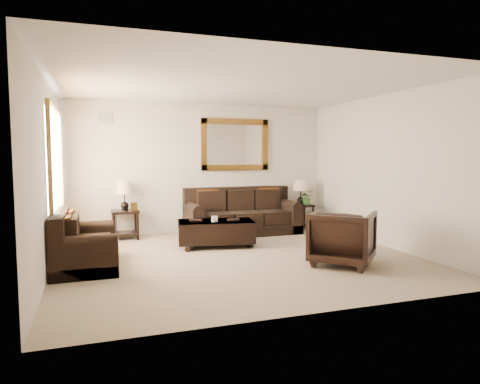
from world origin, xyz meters
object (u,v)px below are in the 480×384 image
object	(u,v)px
armchair	(343,235)
loveseat	(81,247)
end_table_left	(125,201)
coffee_table	(216,230)
end_table_right	(301,197)
sofa	(242,217)

from	to	relation	value
armchair	loveseat	bearing A→B (deg)	28.20
end_table_left	coffee_table	xyz separation A→B (m)	(1.49, -1.23, -0.45)
end_table_right	end_table_left	bearing A→B (deg)	-179.81
coffee_table	armchair	size ratio (longest dim) A/B	1.63
loveseat	armchair	distance (m)	3.83
loveseat	end_table_right	world-z (taller)	end_table_right
end_table_left	coffee_table	bearing A→B (deg)	-39.63
end_table_right	armchair	bearing A→B (deg)	-105.66
sofa	end_table_left	size ratio (longest dim) A/B	2.05
loveseat	armchair	xyz separation A→B (m)	(3.68, -1.06, 0.14)
end_table_right	coffee_table	bearing A→B (deg)	-151.63
loveseat	end_table_left	xyz separation A→B (m)	(0.75, 2.01, 0.43)
sofa	loveseat	xyz separation A→B (m)	(-3.10, -1.86, -0.04)
end_table_left	armchair	distance (m)	4.25
sofa	loveseat	bearing A→B (deg)	-149.07
sofa	end_table_right	size ratio (longest dim) A/B	2.15
sofa	end_table_right	bearing A→B (deg)	6.72
loveseat	coffee_table	world-z (taller)	loveseat
end_table_right	coffee_table	distance (m)	2.65
armchair	coffee_table	bearing A→B (deg)	-7.72
sofa	loveseat	size ratio (longest dim) A/B	1.58
loveseat	coffee_table	bearing A→B (deg)	-70.78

